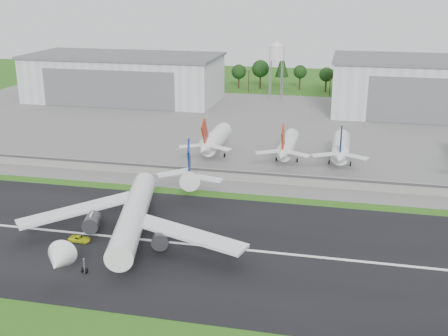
% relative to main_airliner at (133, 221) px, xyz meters
% --- Properties ---
extents(ground, '(600.00, 600.00, 0.00)m').
position_rel_main_airliner_xyz_m(ground, '(14.68, -9.58, -4.89)').
color(ground, '#1E5915').
rests_on(ground, ground).
extents(runway, '(320.00, 60.00, 0.10)m').
position_rel_main_airliner_xyz_m(runway, '(14.68, 0.42, -4.84)').
color(runway, black).
rests_on(runway, ground).
extents(runway_centerline, '(220.00, 1.00, 0.02)m').
position_rel_main_airliner_xyz_m(runway_centerline, '(14.68, 0.42, -4.78)').
color(runway_centerline, white).
rests_on(runway_centerline, runway).
extents(apron, '(320.00, 150.00, 0.10)m').
position_rel_main_airliner_xyz_m(apron, '(14.68, 110.42, -4.84)').
color(apron, slate).
rests_on(apron, ground).
extents(blast_fence, '(240.00, 0.61, 3.50)m').
position_rel_main_airliner_xyz_m(blast_fence, '(14.68, 45.41, -3.09)').
color(blast_fence, gray).
rests_on(blast_fence, ground).
extents(hangar_west, '(97.00, 44.00, 23.20)m').
position_rel_main_airliner_xyz_m(hangar_west, '(-65.32, 155.34, 6.74)').
color(hangar_west, silver).
rests_on(hangar_west, ground).
extents(hangar_east, '(102.00, 47.00, 25.20)m').
position_rel_main_airliner_xyz_m(hangar_east, '(89.68, 155.34, 7.73)').
color(hangar_east, silver).
rests_on(hangar_east, ground).
extents(water_tower, '(8.40, 8.40, 29.40)m').
position_rel_main_airliner_xyz_m(water_tower, '(9.68, 175.42, 19.66)').
color(water_tower, '#99999E').
rests_on(water_tower, ground).
extents(utility_poles, '(230.00, 3.00, 12.00)m').
position_rel_main_airliner_xyz_m(utility_poles, '(14.68, 190.42, -4.89)').
color(utility_poles, black).
rests_on(utility_poles, ground).
extents(treeline, '(320.00, 16.00, 22.00)m').
position_rel_main_airliner_xyz_m(treeline, '(14.68, 205.42, -4.89)').
color(treeline, black).
rests_on(treeline, ground).
extents(main_airliner, '(55.66, 58.66, 18.17)m').
position_rel_main_airliner_xyz_m(main_airliner, '(0.00, 0.00, 0.00)').
color(main_airliner, white).
rests_on(main_airliner, runway).
extents(ground_vehicle, '(5.18, 2.56, 1.41)m').
position_rel_main_airliner_xyz_m(ground_vehicle, '(-11.82, -3.81, -4.09)').
color(ground_vehicle, '#CAD419').
rests_on(ground_vehicle, runway).
extents(parked_jet_red_a, '(7.36, 31.29, 16.78)m').
position_rel_main_airliner_xyz_m(parked_jet_red_a, '(2.95, 67.00, 1.37)').
color(parked_jet_red_a, white).
rests_on(parked_jet_red_a, ground).
extents(parked_jet_red_b, '(7.36, 31.29, 16.35)m').
position_rel_main_airliner_xyz_m(parked_jet_red_b, '(27.85, 66.93, 0.97)').
color(parked_jet_red_b, white).
rests_on(parked_jet_red_b, ground).
extents(parked_jet_navy, '(7.36, 31.29, 16.65)m').
position_rel_main_airliner_xyz_m(parked_jet_navy, '(45.36, 66.98, 1.25)').
color(parked_jet_navy, white).
rests_on(parked_jet_navy, ground).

